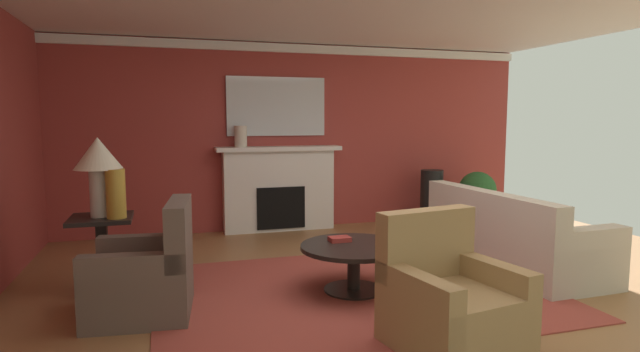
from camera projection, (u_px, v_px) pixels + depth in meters
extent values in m
plane|color=olive|center=(383.00, 296.00, 4.69)|extent=(8.76, 8.76, 0.00)
cube|color=#9E3833|center=(295.00, 137.00, 7.63)|extent=(7.34, 0.12, 2.71)
cube|color=white|center=(296.00, 49.00, 7.41)|extent=(7.34, 0.08, 0.12)
cube|color=#993D33|center=(354.00, 291.00, 4.82)|extent=(3.61, 2.69, 0.01)
cube|color=white|center=(279.00, 191.00, 7.43)|extent=(1.60, 0.25, 1.17)
cube|color=black|center=(279.00, 207.00, 7.44)|extent=(0.70, 0.26, 0.60)
cube|color=white|center=(279.00, 149.00, 7.34)|extent=(1.80, 0.35, 0.06)
cube|color=silver|center=(276.00, 106.00, 7.41)|extent=(1.44, 0.04, 0.84)
cube|color=beige|center=(514.00, 246.00, 5.62)|extent=(0.96, 2.13, 0.45)
cube|color=beige|center=(489.00, 210.00, 5.46)|extent=(0.26, 2.11, 0.40)
cube|color=beige|center=(584.00, 261.00, 4.72)|extent=(0.91, 0.23, 0.62)
cube|color=beige|center=(463.00, 222.00, 6.51)|extent=(0.91, 0.23, 0.62)
cube|color=brown|center=(141.00, 289.00, 4.23)|extent=(0.89, 0.89, 0.44)
cube|color=brown|center=(179.00, 231.00, 4.23)|extent=(0.25, 0.81, 0.51)
cube|color=brown|center=(146.00, 268.00, 4.54)|extent=(0.81, 0.23, 0.60)
cube|color=brown|center=(133.00, 293.00, 3.89)|extent=(0.81, 0.23, 0.60)
cube|color=#9E7A4C|center=(454.00, 319.00, 3.58)|extent=(0.93, 0.93, 0.44)
cube|color=#9E7A4C|center=(426.00, 243.00, 3.81)|extent=(0.82, 0.30, 0.51)
cube|color=#9E7A4C|center=(416.00, 317.00, 3.42)|extent=(0.28, 0.81, 0.60)
cube|color=#9E7A4C|center=(489.00, 301.00, 3.72)|extent=(0.28, 0.81, 0.60)
cylinder|color=black|center=(354.00, 247.00, 4.77)|extent=(1.00, 1.00, 0.04)
cylinder|color=black|center=(354.00, 270.00, 4.80)|extent=(0.12, 0.12, 0.41)
cylinder|color=black|center=(354.00, 290.00, 4.82)|extent=(0.56, 0.56, 0.03)
cube|color=black|center=(101.00, 219.00, 4.84)|extent=(0.56, 0.56, 0.04)
cube|color=black|center=(103.00, 255.00, 4.87)|extent=(0.10, 0.10, 0.66)
cube|color=black|center=(104.00, 286.00, 4.91)|extent=(0.45, 0.45, 0.04)
cylinder|color=beige|center=(100.00, 193.00, 4.81)|extent=(0.18, 0.18, 0.45)
cone|color=beige|center=(98.00, 153.00, 4.77)|extent=(0.44, 0.44, 0.30)
cylinder|color=#B7892D|center=(116.00, 194.00, 4.74)|extent=(0.18, 0.18, 0.46)
cylinder|color=beige|center=(241.00, 137.00, 7.13)|extent=(0.17, 0.17, 0.30)
cylinder|color=black|center=(431.00, 197.00, 7.84)|extent=(0.34, 0.34, 0.85)
cube|color=maroon|center=(340.00, 239.00, 4.90)|extent=(0.20, 0.14, 0.04)
cylinder|color=#BCB29E|center=(476.00, 216.00, 7.76)|extent=(0.32, 0.32, 0.30)
sphere|color=#28602D|center=(477.00, 190.00, 7.71)|extent=(0.56, 0.56, 0.56)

